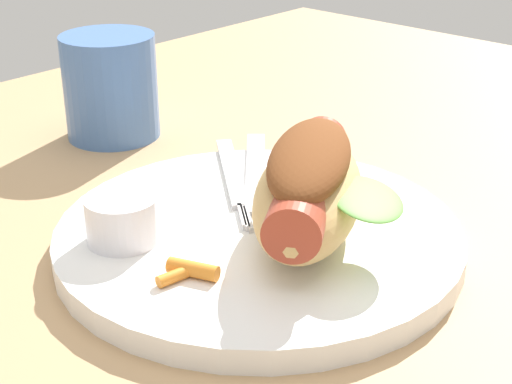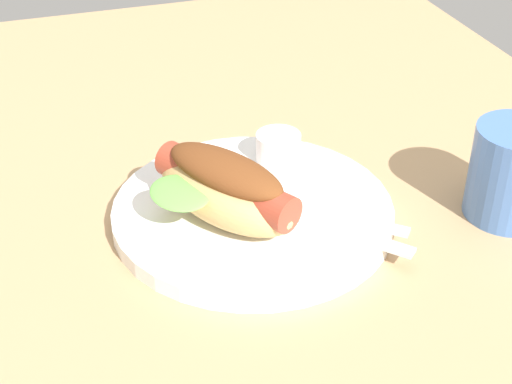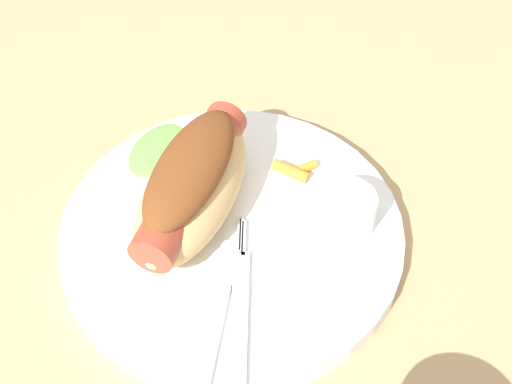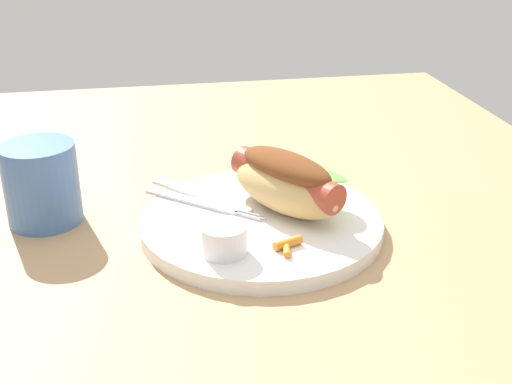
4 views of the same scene
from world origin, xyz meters
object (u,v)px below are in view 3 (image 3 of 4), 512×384
fork (240,309)px  carrot_garnish (295,170)px  sauce_ramekin (346,211)px  knife (213,324)px  hot_dog (191,184)px  plate (231,230)px

fork → carrot_garnish: 13.57cm
sauce_ramekin → fork: size_ratio=0.36×
sauce_ramekin → carrot_garnish: bearing=-93.6°
sauce_ramekin → knife: size_ratio=0.32×
hot_dog → sauce_ramekin: 11.76cm
plate → carrot_garnish: bearing=-173.6°
plate → sauce_ramekin: 9.01cm
hot_dog → carrot_garnish: bearing=-42.9°
plate → carrot_garnish: 7.35cm
knife → carrot_garnish: bearing=-14.2°
sauce_ramekin → knife: bearing=3.9°
plate → carrot_garnish: size_ratio=8.21×
plate → hot_dog: hot_dog is taller
knife → carrot_garnish: 15.37cm
hot_dog → fork: bearing=-137.4°
hot_dog → carrot_garnish: 9.40cm
plate → sauce_ramekin: bearing=141.4°
fork → sauce_ramekin: bearing=-44.2°
sauce_ramekin → fork: 11.16cm
fork → knife: 2.20cm
sauce_ramekin → fork: (11.03, 1.10, -1.28)cm
carrot_garnish → fork: bearing=32.7°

